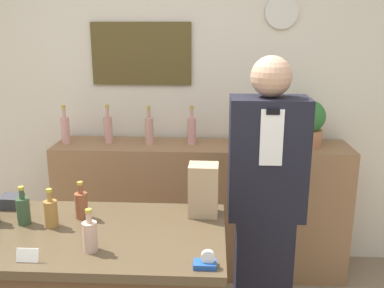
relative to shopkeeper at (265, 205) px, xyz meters
The scene contains 18 objects.
back_wall 1.24m from the shopkeeper, 120.82° to the left, with size 5.20×0.09×2.70m.
back_shelf 0.88m from the shopkeeper, 118.96° to the left, with size 2.17×0.41×1.02m.
shopkeeper is the anchor object (origin of this frame).
potted_plant 0.87m from the shopkeeper, 62.02° to the left, with size 0.23×0.23×0.34m.
paper_bag 0.54m from the shopkeeper, 135.48° to the right, with size 0.15×0.13×0.26m.
tape_dispenser 0.90m from the shopkeeper, 111.38° to the right, with size 0.09×0.06×0.07m.
price_card_right 1.34m from the shopkeeper, 141.25° to the right, with size 0.09×0.02×0.06m.
gift_box 1.40m from the shopkeeper, 167.33° to the right, with size 0.11×0.11×0.06m.
counter_bottle_1 1.31m from the shopkeeper, 157.54° to the right, with size 0.06×0.06×0.19m.
counter_bottle_2 1.19m from the shopkeeper, 153.91° to the right, with size 0.06×0.06×0.19m.
counter_bottle_3 1.05m from the shopkeeper, 156.19° to the right, with size 0.06×0.06×0.19m.
counter_bottle_4 1.11m from the shopkeeper, 137.96° to the right, with size 0.06×0.06×0.19m.
shelf_bottle_0 1.58m from the shopkeeper, 153.68° to the left, with size 0.06×0.06×0.29m.
shelf_bottle_1 1.34m from the shopkeeper, 146.19° to the left, with size 0.06×0.06×0.29m.
shelf_bottle_2 1.08m from the shopkeeper, 137.85° to the left, with size 0.06×0.06×0.29m.
shelf_bottle_3 0.90m from the shopkeeper, 122.83° to the left, with size 0.06×0.06×0.29m.
shelf_bottle_4 0.79m from the shopkeeper, 102.05° to the left, with size 0.06×0.06×0.29m.
shelf_bottle_5 0.78m from the shopkeeper, 77.74° to the left, with size 0.06×0.06×0.29m.
Camera 1 is at (0.28, -1.30, 1.85)m, focal length 40.00 mm.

